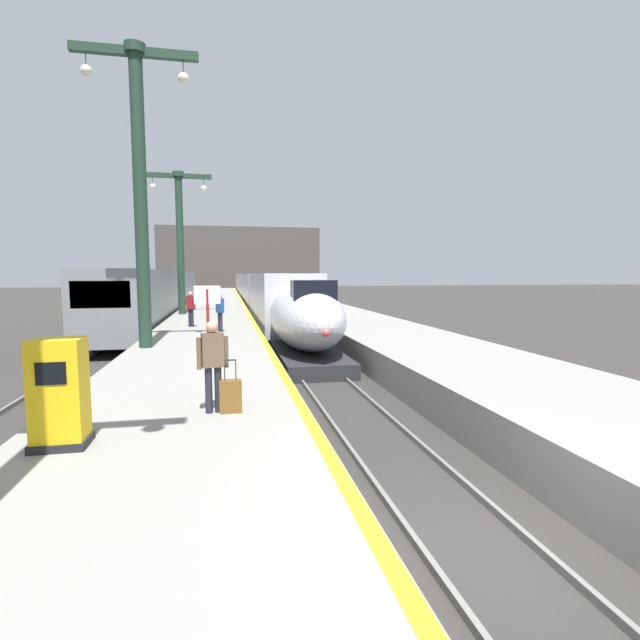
% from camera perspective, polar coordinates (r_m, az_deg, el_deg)
% --- Properties ---
extents(ground_plane, '(260.00, 260.00, 0.00)m').
position_cam_1_polar(ground_plane, '(7.03, 18.91, -25.30)').
color(ground_plane, '#33302D').
extents(platform_left, '(4.80, 110.00, 1.05)m').
position_cam_1_polar(platform_left, '(30.09, -12.99, -0.32)').
color(platform_left, gray).
rests_on(platform_left, ground).
extents(platform_right, '(4.80, 110.00, 1.05)m').
position_cam_1_polar(platform_right, '(30.92, 2.19, -0.02)').
color(platform_right, gray).
rests_on(platform_right, ground).
extents(platform_left_safety_stripe, '(0.20, 107.80, 0.01)m').
position_cam_1_polar(platform_left_safety_stripe, '(30.06, -8.66, 0.77)').
color(platform_left_safety_stripe, yellow).
rests_on(platform_left_safety_stripe, platform_left).
extents(rail_main_left, '(0.08, 110.00, 0.12)m').
position_cam_1_polar(rail_main_left, '(32.95, -7.09, -0.52)').
color(rail_main_left, slate).
rests_on(rail_main_left, ground).
extents(rail_main_right, '(0.08, 110.00, 0.12)m').
position_cam_1_polar(rail_main_right, '(33.09, -4.50, -0.47)').
color(rail_main_right, slate).
rests_on(rail_main_right, ground).
extents(rail_secondary_left, '(0.08, 110.00, 0.12)m').
position_cam_1_polar(rail_secondary_left, '(33.36, -21.10, -0.79)').
color(rail_secondary_left, slate).
rests_on(rail_secondary_left, ground).
extents(rail_secondary_right, '(0.08, 110.00, 0.12)m').
position_cam_1_polar(rail_secondary_right, '(33.13, -18.55, -0.74)').
color(rail_secondary_right, slate).
rests_on(rail_secondary_right, ground).
extents(highspeed_train_main, '(2.92, 76.45, 3.60)m').
position_cam_1_polar(highspeed_train_main, '(52.18, -7.87, 3.83)').
color(highspeed_train_main, silver).
rests_on(highspeed_train_main, ground).
extents(regional_train_adjacent, '(2.85, 36.60, 3.80)m').
position_cam_1_polar(regional_train_adjacent, '(38.62, -18.71, 3.20)').
color(regional_train_adjacent, gray).
rests_on(regional_train_adjacent, ground).
extents(station_column_mid, '(4.00, 0.68, 9.96)m').
position_cam_1_polar(station_column_mid, '(17.42, -21.12, 16.55)').
color(station_column_mid, '#1E3828').
rests_on(station_column_mid, platform_left).
extents(station_column_far, '(4.00, 0.68, 8.76)m').
position_cam_1_polar(station_column_far, '(30.79, -16.70, 10.57)').
color(station_column_far, '#1E3828').
rests_on(station_column_far, platform_left).
extents(passenger_near_edge, '(0.56, 0.28, 1.69)m').
position_cam_1_polar(passenger_near_edge, '(8.73, -12.92, -4.66)').
color(passenger_near_edge, '#23232D').
rests_on(passenger_near_edge, platform_left).
extents(passenger_mid_platform, '(0.37, 0.52, 1.69)m').
position_cam_1_polar(passenger_mid_platform, '(20.90, -12.08, 1.30)').
color(passenger_mid_platform, '#23232D').
rests_on(passenger_mid_platform, platform_left).
extents(passenger_far_waiting, '(0.46, 0.41, 1.69)m').
position_cam_1_polar(passenger_far_waiting, '(23.20, -15.46, 1.64)').
color(passenger_far_waiting, '#23232D').
rests_on(passenger_far_waiting, platform_left).
extents(rolling_suitcase, '(0.40, 0.22, 0.98)m').
position_cam_1_polar(rolling_suitcase, '(8.82, -10.81, -9.07)').
color(rolling_suitcase, brown).
rests_on(rolling_suitcase, platform_left).
extents(ticket_machine_yellow, '(0.76, 0.62, 1.60)m').
position_cam_1_polar(ticket_machine_yellow, '(7.88, -29.13, -8.21)').
color(ticket_machine_yellow, yellow).
rests_on(ticket_machine_yellow, platform_left).
extents(departure_info_board, '(0.90, 0.10, 2.12)m').
position_cam_1_polar(departure_info_board, '(16.78, -13.54, 2.00)').
color(departure_info_board, maroon).
rests_on(departure_info_board, platform_left).
extents(terminus_back_wall, '(36.00, 2.00, 14.00)m').
position_cam_1_polar(terminus_back_wall, '(107.27, -9.70, 7.40)').
color(terminus_back_wall, '#4C4742').
rests_on(terminus_back_wall, ground).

